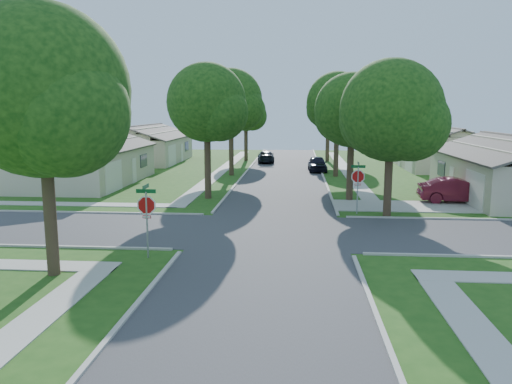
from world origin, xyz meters
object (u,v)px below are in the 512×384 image
object	(u,v)px
tree_w_near	(208,106)
car_driveway	(458,190)
stop_sign_ne	(358,179)
house_nw_far	(146,148)
house_nw_near	(83,165)
tree_sw_corner	(44,99)
car_curb_west	(266,157)
stop_sign_sw	(147,208)
tree_ne_corner	(392,115)
tree_e_far	(329,109)
tree_e_mid	(338,105)
tree_e_near	(353,114)
tree_w_far	(246,113)
house_ne_far	(441,153)
tree_w_mid	(232,103)
car_curb_east	(317,164)

from	to	relation	value
tree_w_near	car_driveway	xyz separation A→B (m)	(16.14, -0.31, -5.32)
stop_sign_ne	house_nw_far	distance (m)	34.26
house_nw_near	tree_sw_corner	bearing A→B (deg)	-68.74
car_driveway	car_curb_west	world-z (taller)	car_driveway
car_curb_west	car_driveway	bearing A→B (deg)	115.60
stop_sign_sw	tree_ne_corner	size ratio (longest dim) A/B	0.34
stop_sign_sw	tree_sw_corner	bearing A→B (deg)	-140.03
tree_e_far	house_nw_far	size ratio (longest dim) A/B	0.64
tree_sw_corner	tree_e_mid	bearing A→B (deg)	66.47
tree_e_far	car_curb_west	distance (m)	8.99
tree_e_near	house_nw_far	xyz separation A→B (m)	(-20.74, 22.99, -4.13)
tree_e_far	tree_w_far	xyz separation A→B (m)	(-9.40, -0.00, -0.47)
tree_e_mid	car_driveway	size ratio (longest dim) A/B	1.91
house_nw_far	car_curb_west	xyz separation A→B (m)	(13.73, 0.19, -0.86)
tree_w_far	tree_ne_corner	distance (m)	31.77
tree_e_near	stop_sign_ne	bearing A→B (deg)	-90.68
stop_sign_sw	house_ne_far	distance (m)	39.55
house_nw_near	stop_sign_ne	bearing A→B (deg)	-26.46
tree_w_mid	car_curb_east	bearing A→B (deg)	24.55
tree_w_far	car_curb_west	distance (m)	5.70
car_driveway	car_curb_west	size ratio (longest dim) A/B	1.06
tree_ne_corner	car_curb_east	world-z (taller)	tree_ne_corner
tree_e_far	car_driveway	distance (m)	26.70
tree_w_far	house_ne_far	size ratio (longest dim) A/B	0.59
house_nw_near	tree_e_far	bearing A→B (deg)	42.50
tree_w_far	house_nw_near	size ratio (longest dim) A/B	0.59
tree_e_near	tree_w_mid	distance (m)	15.26
stop_sign_ne	house_nw_near	size ratio (longest dim) A/B	0.22
stop_sign_ne	tree_e_near	size ratio (longest dim) A/B	0.36
car_driveway	car_curb_east	distance (m)	17.92
tree_w_mid	tree_w_far	distance (m)	13.04
tree_sw_corner	house_nw_far	size ratio (longest dim) A/B	0.70
tree_sw_corner	house_ne_far	world-z (taller)	tree_sw_corner
stop_sign_sw	stop_sign_ne	distance (m)	13.29
tree_w_mid	house_ne_far	distance (m)	22.68
tree_e_far	car_driveway	size ratio (longest dim) A/B	1.81
stop_sign_ne	tree_w_far	distance (m)	30.96
tree_w_mid	tree_sw_corner	distance (m)	28.14
car_driveway	tree_e_mid	bearing A→B (deg)	31.89
tree_ne_corner	car_curb_east	xyz separation A→B (m)	(-3.16, 20.38, -4.87)
house_ne_far	house_nw_far	distance (m)	32.12
tree_w_near	car_driveway	bearing A→B (deg)	-1.09
tree_e_far	tree_ne_corner	world-z (taller)	tree_e_far
stop_sign_sw	tree_w_far	size ratio (longest dim) A/B	0.37
tree_e_near	house_nw_far	size ratio (longest dim) A/B	0.61
tree_e_near	car_driveway	xyz separation A→B (m)	(6.75, -0.31, -4.85)
tree_e_mid	tree_w_mid	distance (m)	9.40
tree_w_near	house_ne_far	xyz separation A→B (m)	(20.64, 19.99, -4.60)
tree_w_mid	house_ne_far	xyz separation A→B (m)	(20.63, 7.99, -4.97)
tree_w_near	tree_w_mid	distance (m)	12.01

